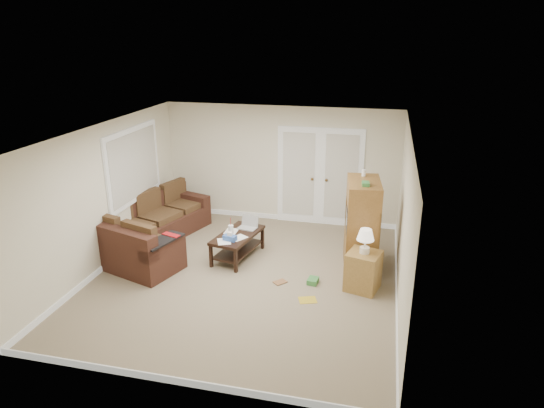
% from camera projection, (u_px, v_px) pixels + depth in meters
% --- Properties ---
extents(floor, '(5.50, 5.50, 0.00)m').
position_uv_depth(floor, '(246.00, 277.00, 8.24)').
color(floor, gray).
rests_on(floor, ground).
extents(ceiling, '(5.00, 5.50, 0.02)m').
position_uv_depth(ceiling, '(243.00, 131.00, 7.39)').
color(ceiling, white).
rests_on(ceiling, wall_back).
extents(wall_left, '(0.02, 5.50, 2.50)m').
position_uv_depth(wall_left, '(105.00, 196.00, 8.35)').
color(wall_left, silver).
rests_on(wall_left, floor).
extents(wall_right, '(0.02, 5.50, 2.50)m').
position_uv_depth(wall_right, '(404.00, 221.00, 7.27)').
color(wall_right, silver).
rests_on(wall_right, floor).
extents(wall_back, '(5.00, 0.02, 2.50)m').
position_uv_depth(wall_back, '(281.00, 165.00, 10.33)').
color(wall_back, silver).
rests_on(wall_back, floor).
extents(wall_front, '(5.00, 0.02, 2.50)m').
position_uv_depth(wall_front, '(173.00, 293.00, 5.29)').
color(wall_front, silver).
rests_on(wall_front, floor).
extents(baseboards, '(5.00, 5.50, 0.10)m').
position_uv_depth(baseboards, '(246.00, 274.00, 8.22)').
color(baseboards, silver).
rests_on(baseboards, floor).
extents(french_doors, '(1.80, 0.05, 2.13)m').
position_uv_depth(french_doors, '(320.00, 177.00, 10.19)').
color(french_doors, silver).
rests_on(french_doors, floor).
extents(window_left, '(0.05, 1.92, 1.42)m').
position_uv_depth(window_left, '(134.00, 165.00, 9.16)').
color(window_left, silver).
rests_on(window_left, wall_left).
extents(sectional_sofa, '(2.01, 3.16, 0.85)m').
position_uv_depth(sectional_sofa, '(146.00, 233.00, 9.19)').
color(sectional_sofa, '#412219').
rests_on(sectional_sofa, floor).
extents(coffee_table, '(0.79, 1.24, 0.79)m').
position_uv_depth(coffee_table, '(238.00, 244.00, 8.87)').
color(coffee_table, black).
rests_on(coffee_table, floor).
extents(tv_armoire, '(0.65, 1.04, 1.69)m').
position_uv_depth(tv_armoire, '(361.00, 224.00, 8.37)').
color(tv_armoire, brown).
rests_on(tv_armoire, floor).
extents(side_cabinet, '(0.60, 0.60, 1.04)m').
position_uv_depth(side_cabinet, '(363.00, 268.00, 7.74)').
color(side_cabinet, olive).
rests_on(side_cabinet, floor).
extents(space_heater, '(0.15, 0.13, 0.34)m').
position_uv_depth(space_heater, '(361.00, 224.00, 10.04)').
color(space_heater, white).
rests_on(space_heater, floor).
extents(floor_magazine, '(0.33, 0.29, 0.01)m').
position_uv_depth(floor_magazine, '(308.00, 300.00, 7.53)').
color(floor_magazine, gold).
rests_on(floor_magazine, floor).
extents(floor_greenbox, '(0.19, 0.23, 0.09)m').
position_uv_depth(floor_greenbox, '(313.00, 281.00, 8.02)').
color(floor_greenbox, '#3A803B').
rests_on(floor_greenbox, floor).
extents(floor_book, '(0.26, 0.26, 0.02)m').
position_uv_depth(floor_book, '(277.00, 280.00, 8.11)').
color(floor_book, brown).
rests_on(floor_book, floor).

